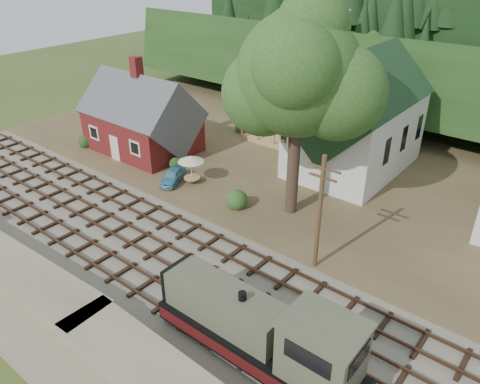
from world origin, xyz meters
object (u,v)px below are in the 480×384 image
Objects in this scene: car_blue at (172,176)px; patio_set at (191,160)px; car_green at (102,136)px; locomotive at (264,335)px.

patio_set reaches higher than car_blue.
car_green is at bearing 148.18° from car_blue.
patio_set is at bearing -102.06° from car_green.
patio_set is (13.54, -0.80, 1.51)m from car_green.
locomotive reaches higher than patio_set.
locomotive is 19.93m from patio_set.
patio_set is at bearing 144.23° from locomotive.
car_blue is 12.35m from car_green.
locomotive is at bearing -54.73° from car_blue.
car_green is at bearing 157.26° from locomotive.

